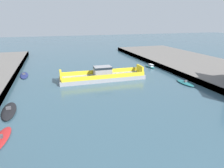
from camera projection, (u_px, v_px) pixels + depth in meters
The scene contains 6 objects.
chain_ferry at pixel (103, 76), 52.30m from camera, with size 23.28×6.13×3.78m.
moored_boat_near_left at pixel (0, 139), 26.07m from camera, with size 2.84×6.80×0.89m.
moored_boat_near_right at pixel (185, 83), 49.20m from camera, with size 2.42×6.22×0.99m.
moored_boat_mid_left at pixel (9, 111), 34.09m from camera, with size 2.89×7.89×1.06m.
moored_boat_mid_right at pixel (24, 75), 56.22m from camera, with size 2.88×7.97×0.90m.
moored_boat_far_left at pixel (150, 66), 66.05m from camera, with size 1.98×5.15×1.27m.
Camera 1 is at (-12.39, -9.00, 15.70)m, focal length 30.61 mm.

